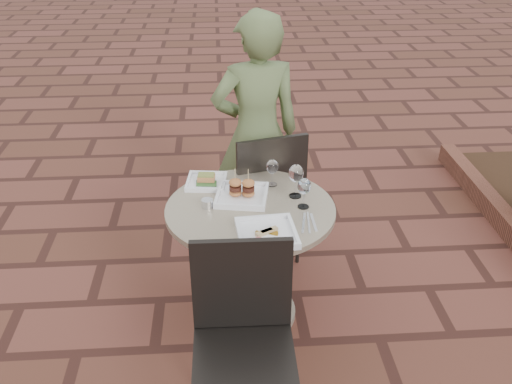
{
  "coord_description": "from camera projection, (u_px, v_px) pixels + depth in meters",
  "views": [
    {
      "loc": [
        -0.44,
        -2.74,
        2.26
      ],
      "look_at": [
        -0.26,
        -0.16,
        0.82
      ],
      "focal_mm": 40.0,
      "sensor_mm": 36.0,
      "label": 1
    }
  ],
  "objects": [
    {
      "name": "wine_glass_right",
      "position": [
        304.0,
        187.0,
        2.95
      ],
      "size": [
        0.07,
        0.07,
        0.17
      ],
      "color": "white",
      "rests_on": "cafe_table"
    },
    {
      "name": "chair_far",
      "position": [
        266.0,
        188.0,
        3.57
      ],
      "size": [
        0.53,
        0.53,
        0.93
      ],
      "rotation": [
        0.0,
        0.0,
        3.39
      ],
      "color": "black",
      "rests_on": "ground"
    },
    {
      "name": "diner",
      "position": [
        256.0,
        135.0,
        3.68
      ],
      "size": [
        0.64,
        0.48,
        1.59
      ],
      "primitive_type": "imported",
      "rotation": [
        0.0,
        0.0,
        3.32
      ],
      "color": "#4E5E33",
      "rests_on": "ground"
    },
    {
      "name": "plate_salmon",
      "position": [
        206.0,
        181.0,
        3.22
      ],
      "size": [
        0.24,
        0.24,
        0.06
      ],
      "rotation": [
        0.0,
        0.0,
        -0.11
      ],
      "color": "white",
      "rests_on": "cafe_table"
    },
    {
      "name": "ground",
      "position": [
        296.0,
        294.0,
        3.52
      ],
      "size": [
        60.0,
        60.0,
        0.0
      ],
      "primitive_type": "plane",
      "color": "#582B23",
      "rests_on": "ground"
    },
    {
      "name": "chair_near",
      "position": [
        243.0,
        327.0,
        2.47
      ],
      "size": [
        0.45,
        0.45,
        0.93
      ],
      "rotation": [
        0.0,
        0.0,
        -0.01
      ],
      "color": "black",
      "rests_on": "ground"
    },
    {
      "name": "plate_sliders",
      "position": [
        242.0,
        192.0,
        3.07
      ],
      "size": [
        0.31,
        0.31,
        0.18
      ],
      "rotation": [
        0.0,
        0.0,
        -0.17
      ],
      "color": "white",
      "rests_on": "cafe_table"
    },
    {
      "name": "cutlery_set",
      "position": [
        309.0,
        223.0,
        2.87
      ],
      "size": [
        0.1,
        0.21,
        0.0
      ],
      "primitive_type": null,
      "rotation": [
        0.0,
        0.0,
        -0.06
      ],
      "color": "silver",
      "rests_on": "cafe_table"
    },
    {
      "name": "cafe_table",
      "position": [
        251.0,
        246.0,
        3.13
      ],
      "size": [
        0.9,
        0.9,
        0.73
      ],
      "color": "gray",
      "rests_on": "ground"
    },
    {
      "name": "wine_glass_far",
      "position": [
        296.0,
        174.0,
        3.04
      ],
      "size": [
        0.08,
        0.08,
        0.19
      ],
      "color": "white",
      "rests_on": "cafe_table"
    },
    {
      "name": "plate_tuna",
      "position": [
        267.0,
        233.0,
        2.76
      ],
      "size": [
        0.3,
        0.3,
        0.03
      ],
      "rotation": [
        0.0,
        0.0,
        0.08
      ],
      "color": "white",
      "rests_on": "cafe_table"
    },
    {
      "name": "wine_glass_mid",
      "position": [
        272.0,
        167.0,
        3.17
      ],
      "size": [
        0.07,
        0.07,
        0.16
      ],
      "color": "white",
      "rests_on": "cafe_table"
    },
    {
      "name": "steel_ramekin",
      "position": [
        207.0,
        203.0,
        2.99
      ],
      "size": [
        0.06,
        0.06,
        0.05
      ],
      "primitive_type": "cylinder",
      "rotation": [
        0.0,
        0.0,
        -0.02
      ],
      "color": "silver",
      "rests_on": "cafe_table"
    }
  ]
}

